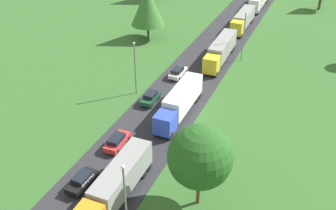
# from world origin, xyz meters

# --- Properties ---
(road) EXTENTS (10.00, 140.00, 0.06)m
(road) POSITION_xyz_m (0.00, 24.50, 0.03)
(road) COLOR #2B2B30
(road) RESTS_ON ground
(lane_marking_centre) EXTENTS (0.16, 118.29, 0.01)m
(lane_marking_centre) POSITION_xyz_m (0.00, 19.10, 0.07)
(lane_marking_centre) COLOR white
(lane_marking_centre) RESTS_ON road
(truck_lead) EXTENTS (2.54, 12.73, 3.67)m
(truck_lead) POSITION_xyz_m (2.48, 13.53, 2.17)
(truck_lead) COLOR orange
(truck_lead) RESTS_ON road
(truck_second) EXTENTS (2.53, 12.74, 3.74)m
(truck_second) POSITION_xyz_m (2.45, 31.60, 2.17)
(truck_second) COLOR blue
(truck_second) RESTS_ON road
(truck_third) EXTENTS (2.72, 13.90, 3.77)m
(truck_third) POSITION_xyz_m (2.61, 51.14, 2.20)
(truck_third) COLOR yellow
(truck_third) RESTS_ON road
(truck_fourth) EXTENTS (2.50, 12.63, 3.51)m
(truck_fourth) POSITION_xyz_m (2.29, 69.11, 2.09)
(truck_fourth) COLOR yellow
(truck_fourth) RESTS_ON road
(car_second) EXTENTS (1.88, 4.10, 1.49)m
(car_second) POSITION_xyz_m (-2.02, 13.77, 0.84)
(car_second) COLOR black
(car_second) RESTS_ON road
(car_third) EXTENTS (1.79, 4.31, 1.58)m
(car_third) POSITION_xyz_m (-2.02, 21.55, 0.87)
(car_third) COLOR red
(car_third) RESTS_ON road
(car_fourth) EXTENTS (1.82, 3.99, 1.54)m
(car_fourth) POSITION_xyz_m (-2.80, 32.93, 0.86)
(car_fourth) COLOR #19472D
(car_fourth) RESTS_ON road
(car_fifth) EXTENTS (1.89, 4.36, 1.56)m
(car_fifth) POSITION_xyz_m (-2.15, 42.31, 0.87)
(car_fifth) COLOR white
(car_fifth) RESTS_ON road
(lamppost_lead) EXTENTS (0.36, 0.36, 9.15)m
(lamppost_lead) POSITION_xyz_m (6.03, 9.40, 5.06)
(lamppost_lead) COLOR slate
(lamppost_lead) RESTS_ON ground
(lamppost_second) EXTENTS (0.36, 0.36, 8.48)m
(lamppost_second) POSITION_xyz_m (-6.07, 34.66, 4.72)
(lamppost_second) COLOR slate
(lamppost_second) RESTS_ON ground
(lamppost_third) EXTENTS (0.36, 0.36, 9.02)m
(lamppost_third) POSITION_xyz_m (6.04, 52.99, 5.00)
(lamppost_third) COLOR slate
(lamppost_third) RESTS_ON ground
(tree_pine) EXTENTS (6.53, 6.53, 9.40)m
(tree_pine) POSITION_xyz_m (10.45, 16.52, 6.13)
(tree_pine) COLOR #513823
(tree_pine) RESTS_ON ground
(tree_elm) EXTENTS (6.73, 6.73, 10.37)m
(tree_elm) POSITION_xyz_m (-14.21, 56.01, 6.65)
(tree_elm) COLOR #513823
(tree_elm) RESTS_ON ground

